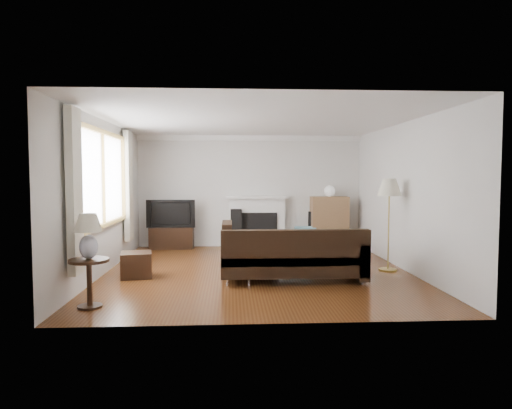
{
  "coord_description": "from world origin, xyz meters",
  "views": [
    {
      "loc": [
        -0.44,
        -7.56,
        1.59
      ],
      "look_at": [
        0.0,
        0.3,
        1.1
      ],
      "focal_mm": 32.0,
      "sensor_mm": 36.0,
      "label": 1
    }
  ],
  "objects": [
    {
      "name": "fireplace",
      "position": [
        0.15,
        2.64,
        0.57
      ],
      "size": [
        1.4,
        0.26,
        1.15
      ],
      "primitive_type": "cube",
      "color": "white",
      "rests_on": "room"
    },
    {
      "name": "sectional_sofa",
      "position": [
        0.5,
        -0.71,
        0.38
      ],
      "size": [
        2.35,
        1.72,
        0.76
      ],
      "primitive_type": "cube",
      "color": "black",
      "rests_on": "ground"
    },
    {
      "name": "floor_lamp",
      "position": [
        2.21,
        -0.1,
        0.77
      ],
      "size": [
        0.53,
        0.53,
        1.55
      ],
      "primitive_type": "cube",
      "rotation": [
        0.0,
        0.0,
        0.41
      ],
      "color": "#A58A39",
      "rests_on": "ground"
    },
    {
      "name": "television",
      "position": [
        -1.74,
        2.5,
        0.78
      ],
      "size": [
        1.05,
        0.14,
        0.6
      ],
      "primitive_type": "imported",
      "color": "black",
      "rests_on": "tv_stand"
    },
    {
      "name": "room",
      "position": [
        0.0,
        0.0,
        1.25
      ],
      "size": [
        5.1,
        5.6,
        2.54
      ],
      "color": "#532B12",
      "rests_on": "ground"
    },
    {
      "name": "coffee_table",
      "position": [
        0.73,
        0.65,
        0.23
      ],
      "size": [
        1.36,
        1.07,
        0.47
      ],
      "primitive_type": "cube",
      "rotation": [
        0.0,
        0.0,
        0.4
      ],
      "color": "#A57A4F",
      "rests_on": "ground"
    },
    {
      "name": "globe_lamp",
      "position": [
        1.77,
        2.52,
        1.25
      ],
      "size": [
        0.24,
        0.24,
        0.24
      ],
      "primitive_type": "sphere",
      "color": "white",
      "rests_on": "bookshelf"
    },
    {
      "name": "window",
      "position": [
        -2.45,
        -0.2,
        1.55
      ],
      "size": [
        0.12,
        2.74,
        1.54
      ],
      "primitive_type": "cube",
      "color": "olive",
      "rests_on": "room"
    },
    {
      "name": "table_lamp",
      "position": [
        -2.15,
        -2.01,
        0.87
      ],
      "size": [
        0.34,
        0.34,
        0.54
      ],
      "primitive_type": "cube",
      "color": "silver",
      "rests_on": "side_table"
    },
    {
      "name": "bookshelf",
      "position": [
        1.77,
        2.52,
        0.57
      ],
      "size": [
        0.82,
        0.39,
        1.13
      ],
      "primitive_type": "cube",
      "color": "olive",
      "rests_on": "ground"
    },
    {
      "name": "footstool",
      "position": [
        -1.93,
        -0.36,
        0.2
      ],
      "size": [
        0.55,
        0.55,
        0.39
      ],
      "primitive_type": "cube",
      "rotation": [
        0.0,
        0.0,
        0.18
      ],
      "color": "black",
      "rests_on": "ground"
    },
    {
      "name": "speaker_left",
      "position": [
        -0.32,
        2.55,
        0.43
      ],
      "size": [
        0.25,
        0.3,
        0.86
      ],
      "primitive_type": "cube",
      "rotation": [
        0.0,
        0.0,
        0.05
      ],
      "color": "black",
      "rests_on": "ground"
    },
    {
      "name": "curtain_far",
      "position": [
        -2.4,
        1.32,
        1.4
      ],
      "size": [
        0.1,
        0.35,
        2.1
      ],
      "primitive_type": "cube",
      "color": "beige",
      "rests_on": "room"
    },
    {
      "name": "speaker_right",
      "position": [
        1.47,
        2.55,
        0.4
      ],
      "size": [
        0.31,
        0.33,
        0.79
      ],
      "primitive_type": "cube",
      "rotation": [
        0.0,
        0.0,
        0.43
      ],
      "color": "black",
      "rests_on": "ground"
    },
    {
      "name": "side_table",
      "position": [
        -2.15,
        -2.01,
        0.3
      ],
      "size": [
        0.48,
        0.48,
        0.59
      ],
      "primitive_type": "cube",
      "color": "black",
      "rests_on": "ground"
    },
    {
      "name": "curtain_near",
      "position": [
        -2.4,
        -1.72,
        1.4
      ],
      "size": [
        0.1,
        0.35,
        2.1
      ],
      "primitive_type": "cube",
      "color": "beige",
      "rests_on": "room"
    },
    {
      "name": "tv_stand",
      "position": [
        -1.74,
        2.5,
        0.24
      ],
      "size": [
        0.95,
        0.43,
        0.47
      ],
      "primitive_type": "cube",
      "color": "black",
      "rests_on": "ground"
    }
  ]
}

